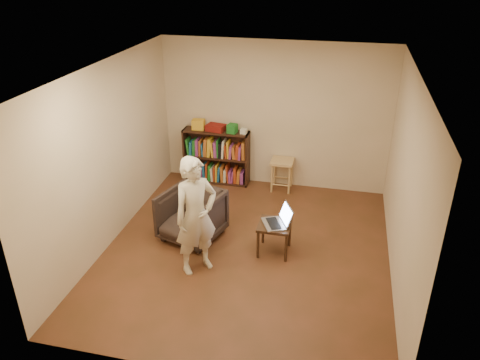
% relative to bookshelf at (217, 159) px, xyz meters
% --- Properties ---
extents(floor, '(4.50, 4.50, 0.00)m').
position_rel_bookshelf_xyz_m(floor, '(1.02, -2.09, -0.44)').
color(floor, '#472D17').
rests_on(floor, ground).
extents(ceiling, '(4.50, 4.50, 0.00)m').
position_rel_bookshelf_xyz_m(ceiling, '(1.02, -2.09, 2.16)').
color(ceiling, white).
rests_on(ceiling, wall_back).
extents(wall_back, '(4.00, 0.00, 4.00)m').
position_rel_bookshelf_xyz_m(wall_back, '(1.02, 0.16, 0.86)').
color(wall_back, beige).
rests_on(wall_back, floor).
extents(wall_left, '(0.00, 4.50, 4.50)m').
position_rel_bookshelf_xyz_m(wall_left, '(-0.98, -2.09, 0.86)').
color(wall_left, beige).
rests_on(wall_left, floor).
extents(wall_right, '(0.00, 4.50, 4.50)m').
position_rel_bookshelf_xyz_m(wall_right, '(3.02, -2.09, 0.86)').
color(wall_right, beige).
rests_on(wall_right, floor).
extents(bookshelf, '(1.20, 0.30, 1.00)m').
position_rel_bookshelf_xyz_m(bookshelf, '(0.00, 0.00, 0.00)').
color(bookshelf, black).
rests_on(bookshelf, floor).
extents(box_yellow, '(0.23, 0.18, 0.18)m').
position_rel_bookshelf_xyz_m(box_yellow, '(-0.33, 0.00, 0.65)').
color(box_yellow, gold).
rests_on(box_yellow, bookshelf).
extents(red_cloth, '(0.36, 0.29, 0.11)m').
position_rel_bookshelf_xyz_m(red_cloth, '(-0.01, 0.01, 0.61)').
color(red_cloth, maroon).
rests_on(red_cloth, bookshelf).
extents(box_green, '(0.18, 0.18, 0.16)m').
position_rel_bookshelf_xyz_m(box_green, '(0.31, -0.04, 0.64)').
color(box_green, '#1E7326').
rests_on(box_green, bookshelf).
extents(box_white, '(0.12, 0.12, 0.08)m').
position_rel_bookshelf_xyz_m(box_white, '(0.51, -0.03, 0.60)').
color(box_white, silver).
rests_on(box_white, bookshelf).
extents(stool, '(0.39, 0.39, 0.57)m').
position_rel_bookshelf_xyz_m(stool, '(1.22, -0.06, 0.02)').
color(stool, tan).
rests_on(stool, floor).
extents(armchair, '(1.01, 1.02, 0.75)m').
position_rel_bookshelf_xyz_m(armchair, '(0.15, -1.94, -0.06)').
color(armchair, '#302220').
rests_on(armchair, floor).
extents(side_table, '(0.45, 0.45, 0.46)m').
position_rel_bookshelf_xyz_m(side_table, '(1.41, -2.03, -0.05)').
color(side_table, black).
rests_on(side_table, floor).
extents(laptop, '(0.49, 0.50, 0.27)m').
position_rel_bookshelf_xyz_m(laptop, '(1.45, -2.02, 0.08)').
color(laptop, '#AEADB2').
rests_on(laptop, side_table).
extents(person, '(0.70, 0.70, 1.64)m').
position_rel_bookshelf_xyz_m(person, '(0.47, -2.64, 0.38)').
color(person, beige).
rests_on(person, floor).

